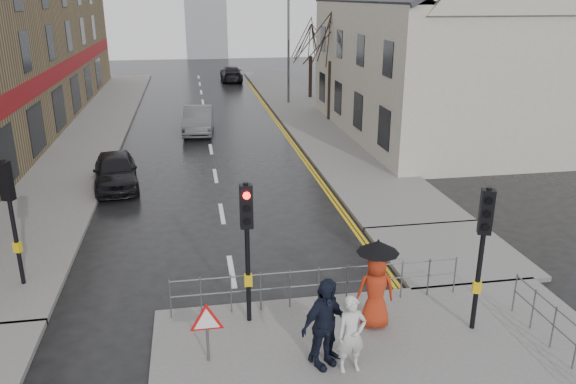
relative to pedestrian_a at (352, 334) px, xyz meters
name	(u,v)px	position (x,y,z in m)	size (l,w,h in m)	color
ground	(242,330)	(-2.03, 1.99, -0.96)	(120.00, 120.00, 0.00)	black
left_pavement	(96,125)	(-8.53, 24.99, -0.89)	(4.00, 44.00, 0.14)	#605E5B
right_pavement	(304,111)	(4.47, 26.99, -0.89)	(4.00, 40.00, 0.14)	#605E5B
pavement_bridge_right	(448,252)	(4.47, 4.99, -0.89)	(4.00, 4.20, 0.14)	#605E5B
building_right_cream	(431,46)	(9.97, 19.99, 3.82)	(9.00, 16.40, 10.10)	beige
traffic_signal_near_left	(247,229)	(-1.83, 2.19, 1.49)	(0.28, 0.27, 3.40)	black
traffic_signal_near_right	(483,235)	(3.17, 0.99, 1.49)	(0.34, 0.33, 3.40)	black
traffic_signal_far_left	(9,201)	(-7.53, 4.99, 1.49)	(0.34, 0.33, 3.40)	black
guard_railing_front	(319,278)	(-0.08, 2.59, -0.10)	(7.14, 0.04, 1.00)	#595B5E
warning_sign	(207,323)	(-2.83, 0.78, 0.08)	(0.80, 0.07, 1.35)	#595B5E
street_lamp	(286,36)	(3.79, 29.99, 3.74)	(1.83, 0.25, 8.00)	#595B5E
tree_near	(331,35)	(5.47, 23.99, 4.17)	(2.40, 2.40, 6.58)	#31221B
tree_far	(311,38)	(5.97, 31.99, 3.46)	(2.40, 2.40, 5.64)	#31221B
pedestrian_a	(352,334)	(0.00, 0.00, 0.00)	(0.60, 0.39, 1.65)	beige
pedestrian_b	(329,321)	(-0.35, 0.40, 0.10)	(0.89, 0.70, 1.84)	black
pedestrian_with_umbrella	(376,281)	(0.98, 1.48, 0.32)	(0.96, 0.96, 2.13)	#A82C13
pedestrian_d	(323,325)	(-0.52, 0.24, 0.13)	(1.11, 0.46, 1.90)	black
car_parked	(115,171)	(-6.03, 13.14, -0.26)	(1.66, 4.13, 1.41)	black
car_mid	(198,120)	(-2.53, 22.24, -0.23)	(1.55, 4.45, 1.47)	#4A4C50
car_far	(231,74)	(0.86, 42.23, -0.30)	(1.87, 4.60, 1.33)	black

